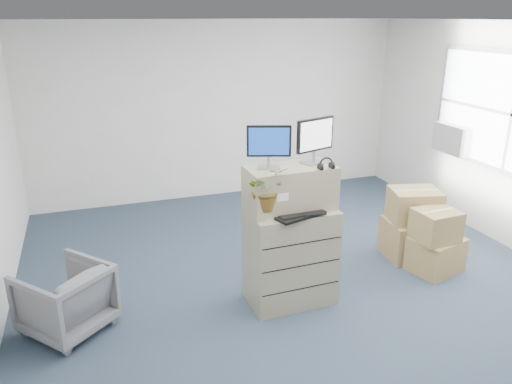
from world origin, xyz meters
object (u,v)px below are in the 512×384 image
Objects in this scene: monitor_left at (269,144)px; potted_plant at (266,194)px; filing_cabinet_lower at (290,256)px; monitor_right at (315,138)px; office_chair at (65,296)px; water_bottle at (298,197)px; keyboard at (300,215)px.

monitor_left reaches higher than potted_plant.
monitor_right reaches higher than filing_cabinet_lower.
filing_cabinet_lower is at bearing 16.94° from potted_plant.
potted_plant is 0.65× the size of office_chair.
filing_cabinet_lower is 2.15× the size of potted_plant.
potted_plant is (-0.09, -0.17, -0.43)m from monitor_left.
monitor_left is at bearing 174.04° from water_bottle.
filing_cabinet_lower is 0.82m from potted_plant.
office_chair is at bearing -164.83° from monitor_left.
monitor_left is 0.58× the size of office_chair.
monitor_right is 0.62× the size of office_chair.
water_bottle is at bearing 26.16° from filing_cabinet_lower.
keyboard is 2.18× the size of water_bottle.
water_bottle is 0.43m from potted_plant.
filing_cabinet_lower reaches higher than office_chair.
monitor_left is at bearing 159.79° from filing_cabinet_lower.
office_chair is (-2.21, 0.20, -0.15)m from filing_cabinet_lower.
monitor_left is 0.47m from potted_plant.
potted_plant is (-0.32, 0.08, 0.23)m from keyboard.
monitor_left is 1.78× the size of water_bottle.
filing_cabinet_lower is at bearing 0.42° from monitor_left.
monitor_left reaches higher than water_bottle.
keyboard is 0.40m from potted_plant.
monitor_left is at bearing 163.60° from monitor_right.
filing_cabinet_lower is 0.64m from water_bottle.
monitor_right is at bearing 29.32° from keyboard.
monitor_right reaches higher than monitor_left.
office_chair is at bearing 154.13° from keyboard.
monitor_left reaches higher than office_chair.
filing_cabinet_lower is at bearing -179.92° from monitor_right.
monitor_right is 0.88× the size of keyboard.
keyboard reaches higher than filing_cabinet_lower.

